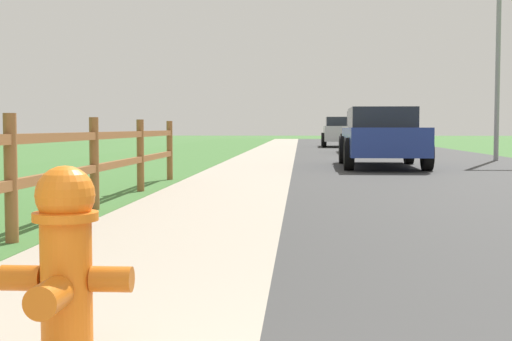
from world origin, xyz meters
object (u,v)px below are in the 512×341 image
(parked_suv_blue, at_px, (381,136))
(parked_car_silver, at_px, (343,131))
(fire_hydrant, at_px, (65,266))
(street_lamp, at_px, (502,24))
(parked_car_white, at_px, (372,131))

(parked_suv_blue, height_order, parked_car_silver, parked_car_silver)
(fire_hydrant, relative_size, parked_car_silver, 0.18)
(fire_hydrant, distance_m, street_lamp, 20.21)
(fire_hydrant, bearing_deg, parked_car_white, 81.54)
(parked_car_white, relative_size, parked_car_silver, 1.07)
(parked_suv_blue, bearing_deg, parked_car_silver, 89.61)
(street_lamp, bearing_deg, parked_suv_blue, -137.42)
(parked_car_silver, xyz_separation_m, street_lamp, (3.76, -14.96, 3.23))
(parked_car_silver, bearing_deg, parked_suv_blue, -90.39)
(parked_car_silver, relative_size, street_lamp, 0.66)
(street_lamp, bearing_deg, parked_car_silver, 104.11)
(fire_hydrant, xyz_separation_m, parked_car_silver, (3.08, 33.64, 0.36))
(parked_car_white, relative_size, street_lamp, 0.71)
(parked_car_white, distance_m, parked_car_silver, 9.10)
(parked_suv_blue, relative_size, street_lamp, 0.74)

